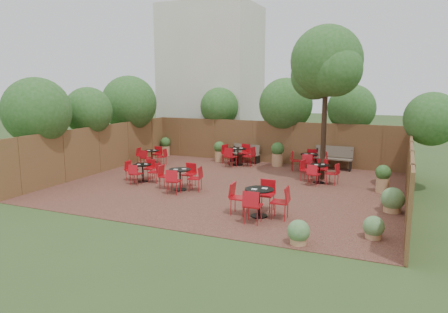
% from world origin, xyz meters
% --- Properties ---
extents(ground, '(80.00, 80.00, 0.00)m').
position_xyz_m(ground, '(0.00, 0.00, 0.00)').
color(ground, '#354F23').
rests_on(ground, ground).
extents(courtyard_paving, '(12.00, 10.00, 0.02)m').
position_xyz_m(courtyard_paving, '(0.00, 0.00, 0.01)').
color(courtyard_paving, '#381917').
rests_on(courtyard_paving, ground).
extents(fence_back, '(12.00, 0.08, 2.00)m').
position_xyz_m(fence_back, '(0.00, 5.00, 1.00)').
color(fence_back, '#55341F').
rests_on(fence_back, ground).
extents(fence_left, '(0.08, 10.00, 2.00)m').
position_xyz_m(fence_left, '(-6.00, 0.00, 1.00)').
color(fence_left, '#55341F').
rests_on(fence_left, ground).
extents(fence_right, '(0.08, 10.00, 2.00)m').
position_xyz_m(fence_right, '(6.00, 0.00, 1.00)').
color(fence_right, '#55341F').
rests_on(fence_right, ground).
extents(neighbour_building, '(5.00, 4.00, 8.00)m').
position_xyz_m(neighbour_building, '(-4.50, 8.00, 4.00)').
color(neighbour_building, beige).
rests_on(neighbour_building, ground).
extents(overhang_foliage, '(15.46, 10.62, 2.66)m').
position_xyz_m(overhang_foliage, '(-2.65, 2.69, 2.70)').
color(overhang_foliage, '#26551B').
rests_on(overhang_foliage, ground).
extents(courtyard_tree, '(2.84, 2.74, 5.92)m').
position_xyz_m(courtyard_tree, '(2.88, 2.47, 4.39)').
color(courtyard_tree, black).
rests_on(courtyard_tree, courtyard_paving).
extents(park_bench_left, '(1.44, 0.63, 0.86)m').
position_xyz_m(park_bench_left, '(-1.15, 4.62, 0.46)').
color(park_bench_left, brown).
rests_on(park_bench_left, courtyard_paving).
extents(park_bench_right, '(1.65, 0.55, 1.01)m').
position_xyz_m(park_bench_right, '(2.98, 4.63, 0.54)').
color(park_bench_right, brown).
rests_on(park_bench_right, courtyard_paving).
extents(bistro_tables, '(9.26, 8.52, 0.93)m').
position_xyz_m(bistro_tables, '(-0.26, 0.81, 0.45)').
color(bistro_tables, black).
rests_on(bistro_tables, courtyard_paving).
extents(planters, '(11.37, 4.00, 1.09)m').
position_xyz_m(planters, '(-0.50, 3.71, 0.56)').
color(planters, tan).
rests_on(planters, courtyard_paving).
extents(low_shrubs, '(2.54, 4.17, 0.73)m').
position_xyz_m(low_shrubs, '(5.02, -2.57, 0.33)').
color(low_shrubs, tan).
rests_on(low_shrubs, courtyard_paving).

